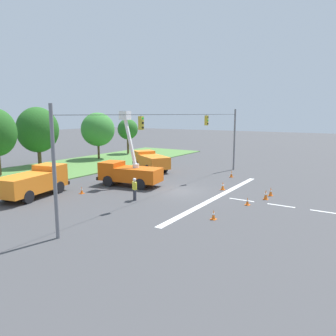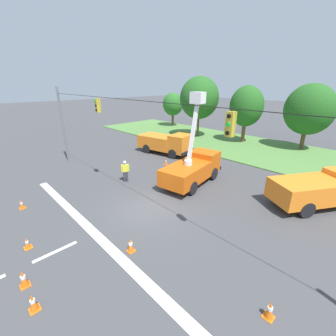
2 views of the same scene
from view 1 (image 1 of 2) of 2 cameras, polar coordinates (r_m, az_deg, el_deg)
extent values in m
plane|color=#424244|center=(28.70, 1.92, -4.00)|extent=(200.00, 200.00, 0.00)
cube|color=#517F3D|center=(40.67, -20.54, -0.54)|extent=(56.00, 12.00, 0.10)
cube|color=silver|center=(27.08, 8.71, -4.92)|extent=(17.60, 0.50, 0.01)
cube|color=silver|center=(26.38, 12.70, -5.43)|extent=(0.20, 2.00, 0.01)
cube|color=silver|center=(25.59, 19.07, -6.19)|extent=(0.20, 2.00, 0.01)
cube|color=silver|center=(25.13, 25.78, -6.91)|extent=(0.20, 2.00, 0.01)
cylinder|color=slate|center=(18.19, -19.18, -0.81)|extent=(0.20, 0.20, 7.20)
cylinder|color=slate|center=(39.81, 11.48, 4.83)|extent=(0.20, 0.20, 7.20)
cylinder|color=black|center=(27.92, 1.99, 9.29)|extent=(26.00, 0.03, 0.03)
cylinder|color=black|center=(23.43, -4.74, 9.11)|extent=(0.02, 0.02, 0.10)
cube|color=gold|center=(23.44, -4.72, 7.82)|extent=(0.32, 0.28, 0.96)
cylinder|color=green|center=(23.34, -4.41, 8.60)|extent=(0.16, 0.05, 0.16)
cylinder|color=black|center=(23.34, -4.40, 7.82)|extent=(0.16, 0.05, 0.16)
cylinder|color=black|center=(23.35, -4.39, 7.03)|extent=(0.16, 0.05, 0.16)
cylinder|color=black|center=(32.58, 6.73, 9.16)|extent=(0.02, 0.02, 0.10)
cube|color=gold|center=(32.59, 6.72, 8.23)|extent=(0.32, 0.28, 0.96)
cylinder|color=black|center=(32.51, 6.98, 8.79)|extent=(0.16, 0.05, 0.16)
cylinder|color=green|center=(32.52, 6.97, 8.22)|extent=(0.16, 0.05, 0.16)
cylinder|color=black|center=(32.53, 6.96, 7.66)|extent=(0.16, 0.05, 0.16)
cylinder|color=brown|center=(44.81, -21.46, 1.76)|extent=(0.45, 0.45, 2.38)
ellipsoid|color=#235B1E|center=(44.52, -21.73, 6.20)|extent=(5.40, 4.66, 5.69)
cylinder|color=brown|center=(49.50, -11.98, 2.80)|extent=(0.32, 0.32, 2.25)
ellipsoid|color=#387F33|center=(49.24, -12.11, 6.59)|extent=(5.05, 4.68, 4.88)
cylinder|color=brown|center=(55.11, -6.97, 3.84)|extent=(0.37, 0.37, 2.72)
ellipsoid|color=#286623|center=(54.91, -7.03, 6.73)|extent=(3.35, 3.34, 3.38)
cube|color=#D6560F|center=(30.28, -5.13, -1.16)|extent=(2.92, 4.36, 1.25)
cube|color=#D6560F|center=(31.68, -9.75, -0.40)|extent=(2.45, 2.07, 1.67)
cube|color=#1E2838|center=(31.96, -10.68, 0.19)|extent=(1.93, 0.42, 0.75)
cube|color=black|center=(32.31, -11.13, -1.48)|extent=(2.28, 0.53, 0.30)
cylinder|color=black|center=(30.84, -10.39, -2.26)|extent=(0.44, 1.03, 1.00)
cylinder|color=black|center=(32.58, -8.37, -1.58)|extent=(0.44, 1.03, 1.00)
cylinder|color=black|center=(29.16, -4.82, -2.81)|extent=(0.44, 1.03, 1.00)
cylinder|color=black|center=(31.00, -3.02, -2.06)|extent=(0.44, 1.03, 1.00)
cylinder|color=silver|center=(30.28, -5.63, 0.38)|extent=(0.60, 0.60, 0.36)
cube|color=white|center=(30.27, -6.55, 4.33)|extent=(0.44, 1.29, 4.57)
cube|color=white|center=(30.41, -7.50, 9.07)|extent=(1.02, 0.94, 0.80)
cube|color=orange|center=(37.92, -2.46, 1.09)|extent=(4.18, 4.79, 1.34)
cube|color=orange|center=(40.62, -4.17, 1.86)|extent=(2.85, 2.70, 1.66)
cube|color=#1E2838|center=(41.16, -4.50, 2.37)|extent=(1.75, 1.12, 0.75)
cube|color=black|center=(41.61, -4.67, 1.09)|extent=(2.08, 1.36, 0.30)
cylinder|color=black|center=(40.13, -5.45, 0.55)|extent=(0.76, 1.00, 1.00)
cylinder|color=black|center=(40.93, -2.63, 0.76)|extent=(0.76, 1.00, 1.00)
cylinder|color=black|center=(36.93, -3.52, -0.20)|extent=(0.76, 1.00, 1.00)
cylinder|color=black|center=(37.80, -0.50, 0.04)|extent=(0.76, 1.00, 1.00)
cube|color=orange|center=(27.90, -23.80, -2.65)|extent=(4.59, 3.14, 1.43)
cube|color=orange|center=(30.02, -19.82, -1.17)|extent=(2.21, 2.58, 1.87)
cube|color=#1E2838|center=(30.43, -19.08, -0.36)|extent=(0.49, 1.99, 0.84)
cube|color=black|center=(30.89, -18.55, -2.30)|extent=(0.62, 2.35, 0.30)
cylinder|color=black|center=(30.73, -21.55, -2.81)|extent=(1.04, 0.47, 1.00)
cylinder|color=black|center=(29.32, -18.40, -3.20)|extent=(1.04, 0.47, 1.00)
cylinder|color=black|center=(28.31, -26.34, -4.15)|extent=(1.04, 0.47, 1.00)
cylinder|color=black|center=(26.78, -23.17, -4.66)|extent=(1.04, 0.47, 1.00)
cylinder|color=#383842|center=(25.77, -5.90, -4.64)|extent=(0.18, 0.18, 0.85)
cylinder|color=#383842|center=(25.59, -5.73, -4.73)|extent=(0.18, 0.18, 0.85)
cube|color=yellow|center=(25.51, -5.84, -3.11)|extent=(0.41, 0.47, 0.60)
cube|color=silver|center=(25.51, -5.84, -3.11)|extent=(0.28, 0.40, 0.62)
cylinder|color=yellow|center=(25.75, -6.07, -2.93)|extent=(0.11, 0.11, 0.55)
cylinder|color=yellow|center=(25.26, -5.61, -3.16)|extent=(0.11, 0.11, 0.55)
sphere|color=tan|center=(25.42, -5.86, -2.16)|extent=(0.22, 0.22, 0.22)
sphere|color=white|center=(25.41, -5.86, -2.03)|extent=(0.26, 0.26, 0.26)
cube|color=orange|center=(27.03, 16.64, -5.22)|extent=(0.36, 0.36, 0.03)
cone|color=orange|center=(26.94, 16.67, -4.42)|extent=(0.30, 0.30, 0.74)
cylinder|color=white|center=(26.93, 16.68, -4.34)|extent=(0.18, 0.18, 0.13)
cube|color=orange|center=(25.02, 13.65, -6.26)|extent=(0.36, 0.36, 0.03)
cone|color=orange|center=(24.94, 13.67, -5.60)|extent=(0.23, 0.23, 0.57)
cylinder|color=white|center=(24.94, 13.68, -5.53)|extent=(0.14, 0.14, 0.10)
cube|color=orange|center=(28.31, 17.43, -4.60)|extent=(0.36, 0.36, 0.03)
cone|color=orange|center=(28.23, 17.46, -3.88)|extent=(0.28, 0.28, 0.70)
cylinder|color=white|center=(28.22, 17.47, -3.81)|extent=(0.17, 0.17, 0.13)
cube|color=orange|center=(29.51, 9.51, -3.73)|extent=(0.36, 0.36, 0.03)
cone|color=orange|center=(29.43, 9.53, -3.02)|extent=(0.28, 0.28, 0.71)
cylinder|color=white|center=(29.42, 9.53, -2.96)|extent=(0.18, 0.18, 0.13)
cube|color=orange|center=(28.67, -14.77, -4.30)|extent=(0.36, 0.36, 0.03)
cone|color=orange|center=(28.60, -14.80, -3.71)|extent=(0.23, 0.23, 0.58)
cylinder|color=white|center=(28.59, -14.80, -3.65)|extent=(0.14, 0.14, 0.10)
cube|color=orange|center=(35.45, 10.98, -1.56)|extent=(0.36, 0.36, 0.03)
cone|color=orange|center=(35.38, 10.99, -0.97)|extent=(0.28, 0.28, 0.71)
cylinder|color=white|center=(35.38, 11.00, -0.91)|extent=(0.18, 0.18, 0.13)
cube|color=orange|center=(21.34, 7.92, -8.82)|extent=(0.36, 0.36, 0.03)
cone|color=orange|center=(21.25, 7.94, -8.00)|extent=(0.24, 0.24, 0.61)
cylinder|color=white|center=(21.24, 7.94, -7.92)|extent=(0.15, 0.15, 0.11)
camera|label=2|loc=(34.58, 22.05, 10.16)|focal=24.00mm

